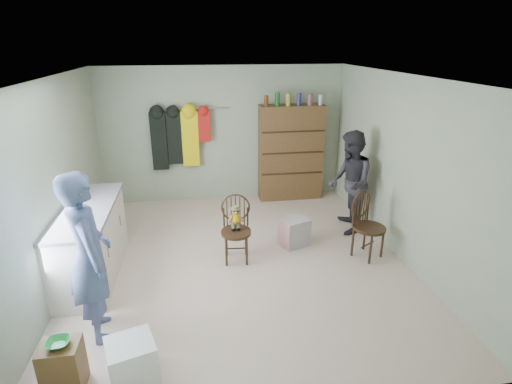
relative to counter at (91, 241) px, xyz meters
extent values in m
plane|color=beige|center=(1.95, 0.00, -0.47)|extent=(5.00, 5.00, 0.00)
plane|color=#A5B195|center=(1.95, 2.50, 0.78)|extent=(4.50, 0.00, 4.50)
plane|color=#A5B195|center=(-0.30, 0.00, 0.78)|extent=(0.00, 5.00, 5.00)
plane|color=#A5B195|center=(4.20, 0.00, 0.78)|extent=(0.00, 5.00, 5.00)
plane|color=white|center=(1.95, 0.00, 2.03)|extent=(5.00, 5.00, 0.00)
cube|color=silver|center=(0.00, 0.00, -0.02)|extent=(0.60, 1.80, 0.90)
cube|color=slate|center=(0.00, 0.00, 0.45)|extent=(0.64, 1.86, 0.04)
cylinder|color=#99999E|center=(0.31, -0.45, 0.07)|extent=(0.02, 0.02, 0.14)
cylinder|color=#99999E|center=(0.31, 0.45, 0.07)|extent=(0.02, 0.02, 0.14)
cube|color=brown|center=(0.16, -1.93, -0.24)|extent=(0.33, 0.28, 0.47)
imported|color=green|center=(0.16, -1.93, 0.02)|extent=(0.20, 0.20, 0.05)
cube|color=white|center=(0.73, -1.90, -0.28)|extent=(0.51, 0.50, 0.39)
cylinder|color=#3F2716|center=(1.90, 0.04, -0.04)|extent=(0.45, 0.45, 0.04)
cylinder|color=#3F2716|center=(1.75, -0.09, -0.26)|extent=(0.03, 0.03, 0.42)
cylinder|color=#3F2716|center=(2.02, -0.11, -0.26)|extent=(0.03, 0.03, 0.42)
cylinder|color=#3F2716|center=(1.77, 0.20, -0.26)|extent=(0.03, 0.03, 0.42)
cylinder|color=#3F2716|center=(2.05, 0.17, -0.26)|extent=(0.03, 0.03, 0.42)
torus|color=#3F2716|center=(1.91, 0.20, 0.26)|extent=(0.41, 0.06, 0.41)
cylinder|color=#3F2716|center=(1.75, 0.21, 0.12)|extent=(0.03, 0.03, 0.28)
cylinder|color=#3F2716|center=(2.08, 0.18, 0.12)|extent=(0.03, 0.03, 0.28)
cylinder|color=#E6C505|center=(1.90, 0.06, 0.18)|extent=(0.11, 0.11, 0.11)
cylinder|color=#475128|center=(1.90, 0.06, 0.07)|extent=(0.07, 0.07, 0.17)
sphere|color=#9E7042|center=(1.90, 0.06, 0.28)|extent=(0.10, 0.10, 0.10)
cylinder|color=#475128|center=(1.90, 0.06, 0.33)|extent=(0.09, 0.09, 0.03)
cube|color=black|center=(1.90, 0.01, 0.29)|extent=(0.07, 0.01, 0.02)
cylinder|color=#3F2716|center=(3.75, -0.15, -0.02)|extent=(0.59, 0.59, 0.04)
cylinder|color=#3F2716|center=(3.70, -0.35, -0.26)|extent=(0.03, 0.03, 0.43)
cylinder|color=#3F2716|center=(3.95, -0.20, -0.26)|extent=(0.03, 0.03, 0.43)
cylinder|color=#3F2716|center=(3.55, -0.10, -0.26)|extent=(0.03, 0.03, 0.43)
cylinder|color=#3F2716|center=(3.79, 0.05, -0.26)|extent=(0.03, 0.03, 0.43)
torus|color=#3F2716|center=(3.66, -0.01, 0.29)|extent=(0.37, 0.24, 0.42)
cylinder|color=#3F2716|center=(3.52, -0.10, 0.15)|extent=(0.03, 0.03, 0.29)
cylinder|color=#3F2716|center=(3.81, 0.08, 0.15)|extent=(0.03, 0.03, 0.29)
cube|color=#E57972|center=(2.80, 0.35, -0.26)|extent=(0.49, 0.44, 0.43)
imported|color=#4B5C8B|center=(0.31, -1.20, 0.43)|extent=(0.65, 0.77, 1.79)
imported|color=#2D2B33|center=(3.77, 0.72, 0.35)|extent=(0.78, 0.91, 1.64)
cube|color=brown|center=(3.20, 2.30, 0.43)|extent=(1.20, 0.38, 1.80)
cube|color=#3F2716|center=(3.20, 2.11, 0.08)|extent=(1.16, 0.02, 0.03)
cube|color=#3F2716|center=(3.20, 2.11, 0.48)|extent=(1.16, 0.02, 0.03)
cube|color=#3F2716|center=(3.20, 2.11, 0.88)|extent=(1.16, 0.02, 0.03)
cylinder|color=#592D14|center=(2.70, 2.20, 1.42)|extent=(0.08, 0.08, 0.19)
cylinder|color=#19591E|center=(2.90, 2.20, 1.45)|extent=(0.08, 0.08, 0.25)
cylinder|color=#A59933|center=(3.10, 2.20, 1.44)|extent=(0.09, 0.09, 0.22)
cylinder|color=navy|center=(3.30, 2.20, 1.44)|extent=(0.08, 0.08, 0.22)
cylinder|color=#8C3F59|center=(3.50, 2.20, 1.43)|extent=(0.09, 0.09, 0.20)
cylinder|color=#B2B2B7|center=(3.70, 2.20, 1.42)|extent=(0.08, 0.08, 0.19)
cylinder|color=#99999E|center=(1.55, 2.44, 1.28)|extent=(1.00, 0.02, 0.02)
cube|color=black|center=(0.77, 2.38, 0.72)|extent=(0.28, 0.10, 1.05)
cube|color=black|center=(1.05, 2.38, 0.77)|extent=(0.26, 0.10, 0.95)
cube|color=yellow|center=(1.33, 2.38, 0.75)|extent=(0.30, 0.10, 1.00)
cube|color=red|center=(1.59, 2.38, 0.97)|extent=(0.22, 0.10, 0.55)
camera|label=1|loc=(1.40, -4.87, 2.43)|focal=28.00mm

